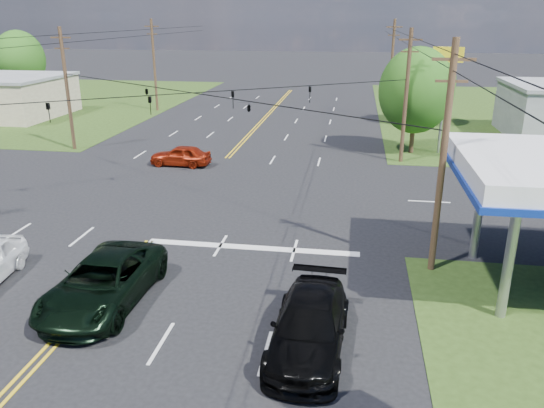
% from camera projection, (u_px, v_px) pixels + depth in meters
% --- Properties ---
extents(ground, '(280.00, 280.00, 0.00)m').
position_uv_depth(ground, '(197.00, 190.00, 32.94)').
color(ground, black).
rests_on(ground, ground).
extents(grass_nw, '(46.00, 48.00, 0.03)m').
position_uv_depth(grass_nw, '(5.00, 101.00, 67.83)').
color(grass_nw, '#273E13').
rests_on(grass_nw, ground).
extents(stop_bar, '(10.00, 0.50, 0.02)m').
position_uv_depth(stop_bar, '(252.00, 248.00, 24.76)').
color(stop_bar, silver).
rests_on(stop_bar, ground).
extents(pole_se, '(1.60, 0.28, 9.50)m').
position_uv_depth(pole_se, '(443.00, 158.00, 21.02)').
color(pole_se, '#402C1B').
rests_on(pole_se, ground).
extents(pole_nw, '(1.60, 0.28, 9.50)m').
position_uv_depth(pole_nw, '(67.00, 88.00, 41.57)').
color(pole_nw, '#402C1B').
rests_on(pole_nw, ground).
extents(pole_ne, '(1.60, 0.28, 9.50)m').
position_uv_depth(pole_ne, '(406.00, 95.00, 37.78)').
color(pole_ne, '#402C1B').
rests_on(pole_ne, ground).
extents(pole_left_far, '(1.60, 0.28, 10.00)m').
position_uv_depth(pole_left_far, '(154.00, 64.00, 59.18)').
color(pole_left_far, '#402C1B').
rests_on(pole_left_far, ground).
extents(pole_right_far, '(1.60, 0.28, 10.00)m').
position_uv_depth(pole_right_far, '(391.00, 68.00, 55.39)').
color(pole_right_far, '#402C1B').
rests_on(pole_right_far, ground).
extents(span_wire_signals, '(26.00, 18.00, 1.13)m').
position_uv_depth(span_wire_signals, '(192.00, 93.00, 30.93)').
color(span_wire_signals, black).
rests_on(span_wire_signals, ground).
extents(power_lines, '(26.04, 100.00, 0.64)m').
position_uv_depth(power_lines, '(179.00, 48.00, 28.20)').
color(power_lines, black).
rests_on(power_lines, ground).
extents(tree_right_a, '(5.70, 5.70, 8.18)m').
position_uv_depth(tree_right_a, '(416.00, 91.00, 40.45)').
color(tree_right_a, '#402C1B').
rests_on(tree_right_a, ground).
extents(tree_right_b, '(4.94, 4.94, 7.09)m').
position_uv_depth(tree_right_b, '(430.00, 82.00, 51.47)').
color(tree_right_b, '#402C1B').
rests_on(tree_right_b, ground).
extents(tree_far_l, '(6.08, 6.08, 8.72)m').
position_uv_depth(tree_far_l, '(20.00, 59.00, 65.66)').
color(tree_far_l, '#402C1B').
rests_on(tree_far_l, ground).
extents(pickup_dkgreen, '(3.09, 6.45, 1.78)m').
position_uv_depth(pickup_dkgreen, '(103.00, 282.00, 19.71)').
color(pickup_dkgreen, black).
rests_on(pickup_dkgreen, ground).
extents(suv_black, '(2.57, 5.82, 1.66)m').
position_uv_depth(suv_black, '(309.00, 326.00, 17.01)').
color(suv_black, black).
rests_on(suv_black, ground).
extents(sedan_red, '(4.40, 1.90, 1.48)m').
position_uv_depth(sedan_red, '(180.00, 155.00, 38.23)').
color(sedan_red, maroon).
rests_on(sedan_red, ground).
extents(polesign_ne, '(2.25, 0.60, 8.13)m').
position_uv_depth(polesign_ne, '(447.00, 71.00, 39.80)').
color(polesign_ne, '#A5A5AA').
rests_on(polesign_ne, ground).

